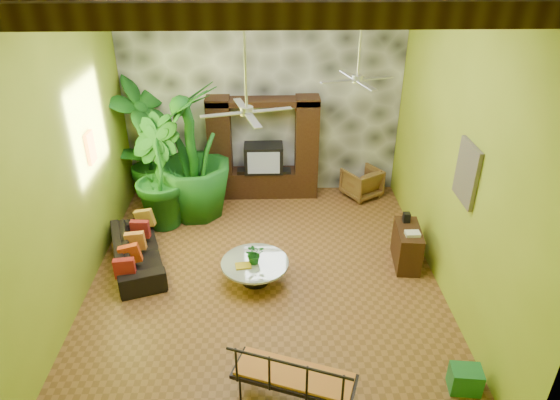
{
  "coord_description": "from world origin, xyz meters",
  "views": [
    {
      "loc": [
        0.06,
        -7.02,
        5.44
      ],
      "look_at": [
        0.28,
        0.2,
        1.46
      ],
      "focal_mm": 32.0,
      "sensor_mm": 36.0,
      "label": 1
    }
  ],
  "objects_px": {
    "ceiling_fan_front": "(246,97)",
    "coffee_table": "(255,269)",
    "iron_bench": "(295,377)",
    "side_console": "(407,246)",
    "green_bin": "(465,379)",
    "ceiling_fan_back": "(358,66)",
    "entertainment_center": "(264,156)",
    "tall_plant_b": "(157,173)",
    "wicker_armchair": "(362,182)",
    "tall_plant_a": "(146,142)",
    "tall_plant_c": "(192,152)",
    "sofa": "(137,251)"
  },
  "relations": [
    {
      "from": "ceiling_fan_front",
      "to": "coffee_table",
      "type": "distance_m",
      "value": 3.16
    },
    {
      "from": "ceiling_fan_front",
      "to": "iron_bench",
      "type": "bearing_deg",
      "value": -75.88
    },
    {
      "from": "side_console",
      "to": "green_bin",
      "type": "distance_m",
      "value": 2.86
    },
    {
      "from": "ceiling_fan_back",
      "to": "entertainment_center",
      "type": "bearing_deg",
      "value": 129.57
    },
    {
      "from": "coffee_table",
      "to": "iron_bench",
      "type": "xyz_separation_m",
      "value": [
        0.53,
        -2.61,
        0.28
      ]
    },
    {
      "from": "iron_bench",
      "to": "tall_plant_b",
      "type": "bearing_deg",
      "value": 137.91
    },
    {
      "from": "wicker_armchair",
      "to": "green_bin",
      "type": "relative_size",
      "value": 1.84
    },
    {
      "from": "ceiling_fan_front",
      "to": "wicker_armchair",
      "type": "bearing_deg",
      "value": 54.66
    },
    {
      "from": "tall_plant_a",
      "to": "tall_plant_c",
      "type": "relative_size",
      "value": 0.98
    },
    {
      "from": "tall_plant_a",
      "to": "entertainment_center",
      "type": "bearing_deg",
      "value": 3.3
    },
    {
      "from": "coffee_table",
      "to": "side_console",
      "type": "height_order",
      "value": "side_console"
    },
    {
      "from": "side_console",
      "to": "tall_plant_a",
      "type": "bearing_deg",
      "value": 158.43
    },
    {
      "from": "wicker_armchair",
      "to": "sofa",
      "type": "bearing_deg",
      "value": -2.0
    },
    {
      "from": "entertainment_center",
      "to": "ceiling_fan_front",
      "type": "bearing_deg",
      "value": -93.24
    },
    {
      "from": "tall_plant_b",
      "to": "side_console",
      "type": "distance_m",
      "value": 5.02
    },
    {
      "from": "entertainment_center",
      "to": "sofa",
      "type": "xyz_separation_m",
      "value": [
        -2.3,
        -2.64,
        -0.67
      ]
    },
    {
      "from": "wicker_armchair",
      "to": "side_console",
      "type": "relative_size",
      "value": 0.82
    },
    {
      "from": "entertainment_center",
      "to": "ceiling_fan_front",
      "type": "distance_m",
      "value": 4.3
    },
    {
      "from": "green_bin",
      "to": "sofa",
      "type": "bearing_deg",
      "value": 149.12
    },
    {
      "from": "tall_plant_a",
      "to": "sofa",
      "type": "bearing_deg",
      "value": -85.05
    },
    {
      "from": "coffee_table",
      "to": "tall_plant_b",
      "type": "bearing_deg",
      "value": 133.79
    },
    {
      "from": "ceiling_fan_front",
      "to": "tall_plant_c",
      "type": "relative_size",
      "value": 0.66
    },
    {
      "from": "coffee_table",
      "to": "side_console",
      "type": "relative_size",
      "value": 1.28
    },
    {
      "from": "wicker_armchair",
      "to": "tall_plant_c",
      "type": "xyz_separation_m",
      "value": [
        -3.66,
        -0.66,
        1.07
      ]
    },
    {
      "from": "iron_bench",
      "to": "green_bin",
      "type": "bearing_deg",
      "value": 24.95
    },
    {
      "from": "ceiling_fan_back",
      "to": "tall_plant_c",
      "type": "relative_size",
      "value": 0.66
    },
    {
      "from": "ceiling_fan_front",
      "to": "tall_plant_b",
      "type": "bearing_deg",
      "value": 128.91
    },
    {
      "from": "wicker_armchair",
      "to": "green_bin",
      "type": "xyz_separation_m",
      "value": [
        0.44,
        -5.47,
        -0.16
      ]
    },
    {
      "from": "ceiling_fan_front",
      "to": "ceiling_fan_back",
      "type": "xyz_separation_m",
      "value": [
        1.8,
        1.6,
        0.0
      ]
    },
    {
      "from": "iron_bench",
      "to": "side_console",
      "type": "xyz_separation_m",
      "value": [
        2.2,
        3.06,
        -0.17
      ]
    },
    {
      "from": "wicker_armchair",
      "to": "tall_plant_c",
      "type": "height_order",
      "value": "tall_plant_c"
    },
    {
      "from": "wicker_armchair",
      "to": "tall_plant_b",
      "type": "distance_m",
      "value": 4.52
    },
    {
      "from": "ceiling_fan_back",
      "to": "coffee_table",
      "type": "distance_m",
      "value": 3.82
    },
    {
      "from": "sofa",
      "to": "iron_bench",
      "type": "bearing_deg",
      "value": -157.86
    },
    {
      "from": "side_console",
      "to": "ceiling_fan_front",
      "type": "bearing_deg",
      "value": -158.64
    },
    {
      "from": "sofa",
      "to": "tall_plant_b",
      "type": "height_order",
      "value": "tall_plant_b"
    },
    {
      "from": "ceiling_fan_front",
      "to": "ceiling_fan_back",
      "type": "relative_size",
      "value": 1.0
    },
    {
      "from": "tall_plant_a",
      "to": "side_console",
      "type": "bearing_deg",
      "value": -27.08
    },
    {
      "from": "ceiling_fan_front",
      "to": "sofa",
      "type": "height_order",
      "value": "ceiling_fan_front"
    },
    {
      "from": "side_console",
      "to": "ceiling_fan_back",
      "type": "bearing_deg",
      "value": 145.76
    },
    {
      "from": "side_console",
      "to": "green_bin",
      "type": "relative_size",
      "value": 2.26
    },
    {
      "from": "green_bin",
      "to": "ceiling_fan_back",
      "type": "bearing_deg",
      "value": 105.98
    },
    {
      "from": "ceiling_fan_front",
      "to": "side_console",
      "type": "relative_size",
      "value": 2.04
    },
    {
      "from": "ceiling_fan_front",
      "to": "green_bin",
      "type": "relative_size",
      "value": 4.61
    },
    {
      "from": "sofa",
      "to": "tall_plant_c",
      "type": "relative_size",
      "value": 0.71
    },
    {
      "from": "ceiling_fan_back",
      "to": "sofa",
      "type": "relative_size",
      "value": 0.93
    },
    {
      "from": "wicker_armchair",
      "to": "iron_bench",
      "type": "height_order",
      "value": "iron_bench"
    },
    {
      "from": "sofa",
      "to": "wicker_armchair",
      "type": "relative_size",
      "value": 2.69
    },
    {
      "from": "iron_bench",
      "to": "entertainment_center",
      "type": "bearing_deg",
      "value": 113.39
    },
    {
      "from": "coffee_table",
      "to": "iron_bench",
      "type": "height_order",
      "value": "iron_bench"
    }
  ]
}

